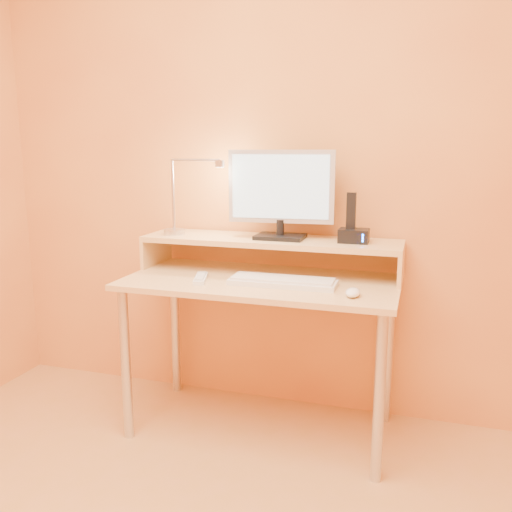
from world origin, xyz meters
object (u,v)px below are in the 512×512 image
(monitor_panel, at_px, (281,187))
(remote_control, at_px, (201,279))
(keyboard, at_px, (283,282))
(phone_dock, at_px, (354,236))
(mouse, at_px, (353,292))
(lamp_base, at_px, (174,232))

(monitor_panel, bearing_deg, remote_control, -143.44)
(keyboard, bearing_deg, phone_dock, 39.18)
(phone_dock, xyz_separation_m, mouse, (0.04, -0.32, -0.17))
(monitor_panel, xyz_separation_m, remote_control, (-0.29, -0.26, -0.39))
(keyboard, bearing_deg, lamp_base, 161.21)
(monitor_panel, distance_m, keyboard, 0.46)
(keyboard, xyz_separation_m, mouse, (0.31, -0.09, 0.01))
(phone_dock, bearing_deg, keyboard, -140.44)
(lamp_base, height_order, keyboard, lamp_base)
(mouse, xyz_separation_m, remote_control, (-0.67, 0.06, -0.01))
(phone_dock, xyz_separation_m, remote_control, (-0.63, -0.25, -0.18))
(lamp_base, relative_size, phone_dock, 0.77)
(mouse, distance_m, remote_control, 0.67)
(monitor_panel, bearing_deg, lamp_base, 178.73)
(monitor_panel, bearing_deg, mouse, -46.36)
(lamp_base, relative_size, remote_control, 0.56)
(lamp_base, xyz_separation_m, keyboard, (0.59, -0.19, -0.16))
(phone_dock, distance_m, remote_control, 0.70)
(mouse, height_order, remote_control, mouse)
(monitor_panel, bearing_deg, keyboard, -78.75)
(remote_control, bearing_deg, lamp_base, 119.02)
(keyboard, height_order, mouse, mouse)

